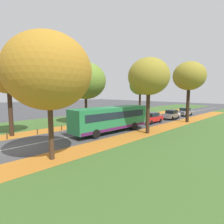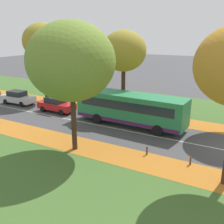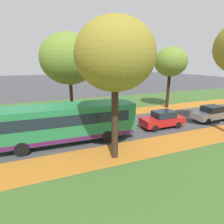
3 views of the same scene
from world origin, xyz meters
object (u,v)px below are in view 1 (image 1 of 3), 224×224
bollard_third (37,132)px  bollard_fourth (62,128)px  tree_left_near (86,81)px  tree_left_nearest (8,74)px  tree_right_nearest (49,72)px  car_silver_following (171,114)px  bollard_second (7,136)px  bus (111,118)px  car_grey_third_in_line (185,112)px  tree_right_mid (189,76)px  tree_right_near (149,77)px  car_red_lead (152,118)px  tree_left_mid (140,85)px

bollard_third → bollard_fourth: 3.04m
tree_left_near → bollard_fourth: tree_left_near is taller
tree_left_nearest → tree_right_nearest: size_ratio=1.02×
car_silver_following → bollard_fourth: bearing=-105.5°
tree_right_nearest → bollard_third: size_ratio=14.02×
tree_left_near → bollard_second: size_ratio=12.51×
bus → car_silver_following: 15.09m
tree_right_nearest → bollard_fourth: (-8.27, 5.31, -5.78)m
tree_left_nearest → car_silver_following: bearing=75.1°
bollard_fourth → bus: 6.43m
tree_left_nearest → bollard_second: (1.20, -0.77, -6.32)m
car_grey_third_in_line → bollard_third: bearing=-100.3°
tree_left_nearest → bollard_fourth: tree_left_nearest is taller
tree_right_mid → car_silver_following: bearing=157.1°
tree_left_near → bollard_second: tree_left_near is taller
tree_right_nearest → tree_right_near: 11.58m
tree_left_near → bus: (6.73, -1.33, -4.74)m
bus → car_red_lead: 8.95m
bollard_third → bollard_fourth: bollard_fourth is taller
tree_right_near → bollard_second: size_ratio=11.73×
tree_right_nearest → bollard_fourth: bearing=147.3°
tree_left_mid → bollard_third: tree_left_mid is taller
bollard_second → car_grey_third_in_line: (5.12, 30.96, 0.45)m
tree_left_near → bollard_second: (1.70, -11.14, -6.07)m
bollard_fourth → car_red_lead: car_red_lead is taller
tree_left_mid → bollard_third: size_ratio=13.01×
tree_left_mid → tree_right_near: (9.76, -11.81, 0.35)m
tree_left_mid → bollard_third: 21.94m
car_silver_following → car_grey_third_in_line: same height
bollard_fourth → car_grey_third_in_line: size_ratio=0.15×
tree_right_nearest → bollard_fourth: 11.40m
tree_right_mid → car_red_lead: (-3.60, -4.70, -6.43)m
tree_left_near → car_grey_third_in_line: tree_left_near is taller
tree_left_nearest → tree_right_mid: 24.70m
tree_left_nearest → car_grey_third_in_line: 31.41m
tree_right_nearest → bollard_third: 10.31m
tree_left_mid → bollard_fourth: 19.03m
tree_left_near → tree_right_mid: bearing=49.9°
tree_right_mid → car_red_lead: tree_right_mid is taller
tree_right_mid → car_silver_following: 7.43m
tree_left_near → tree_left_mid: bearing=87.9°
bollard_second → tree_right_nearest: bearing=5.3°
tree_left_near → bollard_third: (1.73, -8.10, -6.13)m
tree_left_nearest → car_grey_third_in_line: tree_left_nearest is taller
tree_right_near → bollard_third: size_ratio=13.86×
tree_right_mid → car_grey_third_in_line: bearing=115.0°
tree_right_nearest → tree_right_near: bearing=88.7°
tree_right_nearest → tree_right_mid: bearing=89.0°
car_silver_following → bollard_second: bearing=-101.8°
tree_left_mid → bollard_fourth: tree_left_mid is taller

